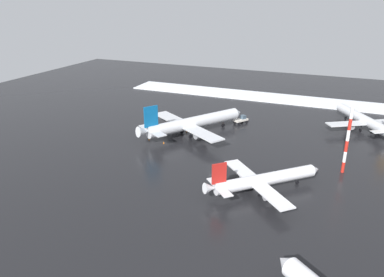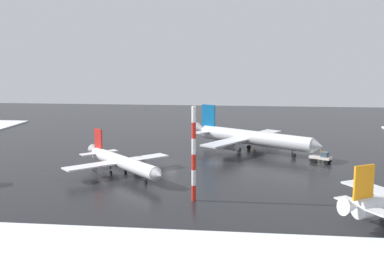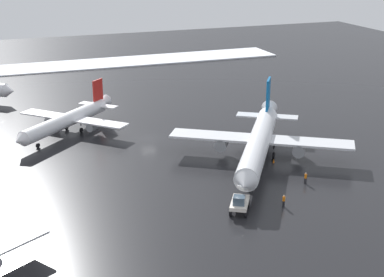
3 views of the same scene
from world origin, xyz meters
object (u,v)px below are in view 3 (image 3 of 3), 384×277
Objects in this scene: traffic_cone_near_nose at (284,138)px; ground_crew_mid_apron at (284,200)px; ground_crew_beside_wing at (306,177)px; airplane_distant_tail at (259,142)px; airplane_foreground_jet at (68,120)px; traffic_cone_mid_line at (257,140)px; traffic_cone_wingtip_side at (274,161)px; pushback_tug at (240,203)px.

ground_crew_mid_apron is at bearing -28.84° from traffic_cone_near_nose.
traffic_cone_near_nose is (-18.79, 6.76, -0.70)m from ground_crew_beside_wing.
airplane_foreground_jet is at bearing -101.30° from airplane_distant_tail.
airplane_foreground_jet reaches higher than traffic_cone_mid_line.
pushback_tug is at bearing -41.49° from traffic_cone_wingtip_side.
airplane_foreground_jet is at bearing -115.06° from traffic_cone_near_nose.
airplane_foreground_jet reaches higher than traffic_cone_near_nose.
pushback_tug reaches higher than traffic_cone_near_nose.
ground_crew_mid_apron is (15.85, -4.18, -2.54)m from airplane_distant_tail.
airplane_foreground_jet is 45.50m from ground_crew_beside_wing.
traffic_cone_wingtip_side is (26.20, 28.27, -2.37)m from airplane_foreground_jet.
ground_crew_mid_apron reaches higher than traffic_cone_near_nose.
pushback_tug is 28.69m from traffic_cone_mid_line.
traffic_cone_wingtip_side is (-9.13, -0.34, -0.70)m from ground_crew_beside_wing.
airplane_foreground_jet reaches higher than ground_crew_beside_wing.
airplane_distant_tail reaches higher than pushback_tug.
traffic_cone_mid_line is at bearing -25.50° from ground_crew_mid_apron.
airplane_foreground_jet is 12.47× the size of ground_crew_beside_wing.
ground_crew_mid_apron is at bearing -23.34° from traffic_cone_wingtip_side.
traffic_cone_near_nose is 1.00× the size of traffic_cone_wingtip_side.
ground_crew_beside_wing is at bearing -56.09° from ground_crew_mid_apron.
airplane_distant_tail is 10.91m from traffic_cone_mid_line.
pushback_tug reaches higher than ground_crew_mid_apron.
airplane_foreground_jet is 43.39m from pushback_tug.
airplane_distant_tail reaches higher than traffic_cone_near_nose.
traffic_cone_mid_line is at bearing -179.63° from pushback_tug.
pushback_tug is at bearing -39.49° from traffic_cone_near_nose.
airplane_distant_tail reaches higher than traffic_cone_mid_line.
ground_crew_mid_apron is at bearing -3.07° from ground_crew_beside_wing.
ground_crew_beside_wing is 9.17m from traffic_cone_wingtip_side.
ground_crew_beside_wing is at bearing 142.96° from pushback_tug.
airplane_distant_tail is 57.49× the size of traffic_cone_near_nose.
traffic_cone_near_nose is 4.93m from traffic_cone_mid_line.
ground_crew_beside_wing is at bearing 85.08° from airplane_foreground_jet.
traffic_cone_mid_line is (-25.25, 8.65, -0.70)m from ground_crew_mid_apron.
traffic_cone_mid_line is at bearing -97.80° from traffic_cone_near_nose.
traffic_cone_mid_line is (-19.46, 1.87, -0.70)m from ground_crew_beside_wing.
traffic_cone_near_nose is at bearing 111.02° from airplane_foreground_jet.
airplane_distant_tail is at bearing -25.39° from traffic_cone_mid_line.
airplane_foreground_jet is 38.77× the size of traffic_cone_near_nose.
airplane_foreground_jet reaches higher than pushback_tug.
traffic_cone_near_nose is 1.00× the size of traffic_cone_mid_line.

